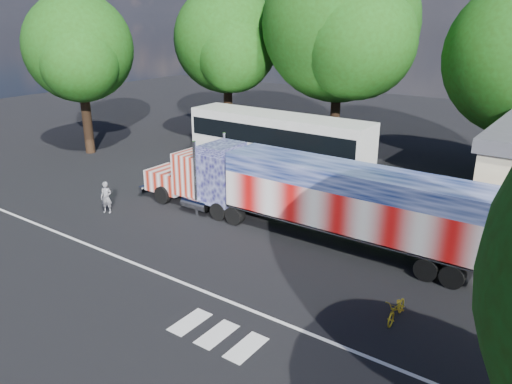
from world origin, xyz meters
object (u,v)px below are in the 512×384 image
Objects in this scene: bicycle at (397,309)px; tree_w_a at (79,49)px; woman at (106,197)px; tree_n_mid at (342,24)px; coach_bus at (278,142)px; semi_truck at (304,194)px; tree_nw_a at (228,40)px.

bicycle is 0.14× the size of tree_w_a.
tree_n_mid is at bearing 50.91° from woman.
coach_bus is 18.14m from bicycle.
coach_bus reaches higher than woman.
semi_truck reaches higher than coach_bus.
tree_w_a is 18.58m from tree_n_mid.
bicycle is at bearing -16.26° from tree_w_a.
semi_truck is at bearing -3.74° from woman.
tree_w_a reaches higher than bicycle.
tree_nw_a is at bearing 139.14° from semi_truck.
woman reaches higher than bicycle.
tree_n_mid is (-11.53, 17.96, 8.94)m from bicycle.
woman is at bearing -159.56° from semi_truck.
tree_n_mid reaches higher than tree_nw_a.
woman is at bearing -74.46° from tree_nw_a.
tree_n_mid is at bearing 120.87° from bicycle.
tree_nw_a is 9.24m from tree_n_mid.
coach_bus is (-6.79, 8.15, -0.10)m from semi_truck.
bicycle is 23.14m from tree_n_mid.
coach_bus is at bearing 134.40° from bicycle.
tree_nw_a is at bearing 139.04° from bicycle.
bicycle is 27.64m from tree_nw_a.
semi_truck is 10.60m from woman.
tree_n_mid is (9.07, 1.20, 1.28)m from tree_nw_a.
coach_bus is at bearing -105.63° from tree_n_mid.
coach_bus is at bearing -29.41° from tree_nw_a.
tree_n_mid is (1.53, 5.45, 7.41)m from coach_bus.
tree_n_mid reaches higher than semi_truck.
woman is at bearing -104.92° from tree_n_mid.
tree_n_mid is at bearing 7.52° from tree_nw_a.
woman is 0.14× the size of tree_nw_a.
bicycle is (16.13, -0.68, -0.43)m from woman.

